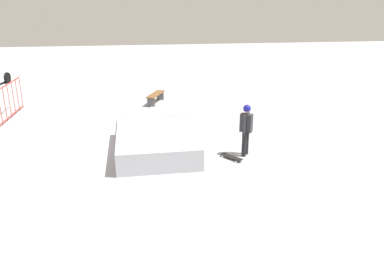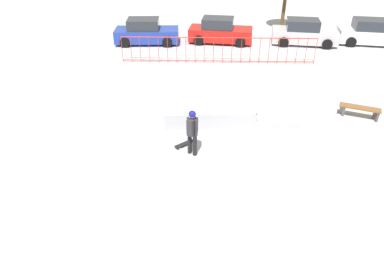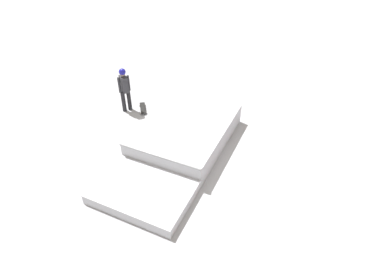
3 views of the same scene
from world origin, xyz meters
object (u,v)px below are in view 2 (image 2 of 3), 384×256
(skater, at_px, (192,129))
(parked_car_blue, at_px, (146,32))
(skate_ramp, at_px, (219,108))
(parked_car_silver, at_px, (304,33))
(parked_car_white, at_px, (371,33))
(parked_car_red, at_px, (220,31))
(skateboard, at_px, (184,144))
(park_bench, at_px, (360,110))

(skater, bearing_deg, parked_car_blue, -130.64)
(skate_ramp, xyz_separation_m, parked_car_silver, (6.18, 9.61, 0.41))
(skater, bearing_deg, parked_car_white, 173.27)
(parked_car_silver, height_order, parked_car_white, same)
(parked_car_blue, distance_m, parked_car_silver, 10.28)
(skate_ramp, xyz_separation_m, parked_car_red, (0.75, 10.03, 0.41))
(parked_car_white, bearing_deg, parked_car_blue, -170.57)
(skateboard, distance_m, parked_car_blue, 12.51)
(skater, distance_m, parked_car_silver, 14.51)
(skater, distance_m, parked_car_red, 13.07)
(skater, distance_m, skateboard, 1.10)
(skate_ramp, bearing_deg, skater, -113.17)
(skater, bearing_deg, skate_ramp, -165.49)
(skate_ramp, relative_size, skater, 3.16)
(park_bench, bearing_deg, skater, -159.43)
(parked_car_blue, relative_size, parked_car_silver, 0.95)
(parked_car_blue, xyz_separation_m, parked_car_red, (4.84, 0.19, 0.00))
(park_bench, xyz_separation_m, parked_car_red, (-5.05, 10.31, 0.37))
(skateboard, bearing_deg, parked_car_red, -137.97)
(skate_ramp, bearing_deg, parked_car_white, 41.04)
(skate_ramp, distance_m, skater, 3.20)
(skate_ramp, bearing_deg, parked_car_blue, 111.33)
(parked_car_red, height_order, parked_car_white, same)
(skate_ramp, height_order, park_bench, skate_ramp)
(parked_car_silver, bearing_deg, skater, -110.78)
(parked_car_blue, relative_size, parked_car_red, 0.95)
(skate_ramp, relative_size, parked_car_silver, 1.26)
(parked_car_red, bearing_deg, parked_car_white, 6.96)
(park_bench, height_order, parked_car_white, parked_car_white)
(skater, bearing_deg, park_bench, 146.97)
(skater, relative_size, parked_car_white, 0.40)
(park_bench, height_order, parked_car_blue, parked_car_blue)
(skateboard, height_order, parked_car_red, parked_car_red)
(parked_car_red, distance_m, parked_car_silver, 5.45)
(parked_car_red, bearing_deg, park_bench, -54.41)
(parked_car_blue, bearing_deg, skater, -77.61)
(park_bench, xyz_separation_m, parked_car_white, (4.74, 9.88, 0.37))
(parked_car_silver, bearing_deg, skate_ramp, -113.10)
(skate_ramp, distance_m, parked_car_red, 10.06)
(park_bench, xyz_separation_m, parked_car_silver, (0.38, 9.90, 0.37))
(skate_ramp, height_order, parked_car_blue, parked_car_blue)
(parked_car_silver, bearing_deg, park_bench, -82.56)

